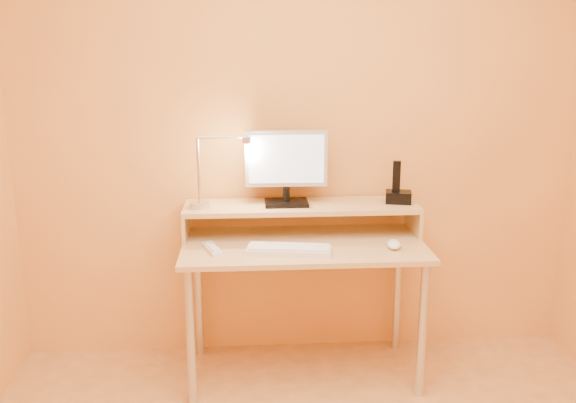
{
  "coord_description": "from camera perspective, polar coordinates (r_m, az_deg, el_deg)",
  "views": [
    {
      "loc": [
        -0.27,
        -1.69,
        1.68
      ],
      "look_at": [
        -0.08,
        1.13,
        0.95
      ],
      "focal_mm": 38.02,
      "sensor_mm": 36.0,
      "label": 1
    }
  ],
  "objects": [
    {
      "name": "shelf_riser_left",
      "position": [
        3.16,
        -9.5,
        -2.06
      ],
      "size": [
        0.02,
        0.3,
        0.14
      ],
      "primitive_type": "cube",
      "color": "tan",
      "rests_on": "desk_lower"
    },
    {
      "name": "mouse",
      "position": [
        3.0,
        9.88,
        -3.95
      ],
      "size": [
        0.08,
        0.13,
        0.04
      ],
      "primitive_type": "ellipsoid",
      "rotation": [
        0.0,
        0.0,
        -0.15
      ],
      "color": "white",
      "rests_on": "desk_lower"
    },
    {
      "name": "wall_back",
      "position": [
        3.23,
        1.02,
        6.88
      ],
      "size": [
        3.0,
        0.04,
        2.5
      ],
      "primitive_type": "cube",
      "color": "#EDA74E",
      "rests_on": "floor"
    },
    {
      "name": "monitor_panel",
      "position": [
        3.08,
        -0.16,
        4.04
      ],
      "size": [
        0.42,
        0.05,
        0.28
      ],
      "primitive_type": "cube",
      "rotation": [
        0.0,
        0.0,
        -0.03
      ],
      "color": "#B6B6B7",
      "rests_on": "monitor_neck"
    },
    {
      "name": "shelf_riser_right",
      "position": [
        3.26,
        11.64,
        -1.65
      ],
      "size": [
        0.02,
        0.3,
        0.14
      ],
      "primitive_type": "cube",
      "color": "tan",
      "rests_on": "desk_lower"
    },
    {
      "name": "desk_lower",
      "position": [
        3.04,
        1.48,
        -4.13
      ],
      "size": [
        1.2,
        0.6,
        0.02
      ],
      "primitive_type": "cube",
      "color": "tan",
      "rests_on": "floor"
    },
    {
      "name": "monitor_screen",
      "position": [
        3.07,
        -0.14,
        3.98
      ],
      "size": [
        0.38,
        0.01,
        0.25
      ],
      "primitive_type": "cube",
      "rotation": [
        0.0,
        0.0,
        -0.03
      ],
      "color": "#C8DBFB",
      "rests_on": "monitor_panel"
    },
    {
      "name": "lamp_arm",
      "position": [
        3.02,
        -6.2,
        5.99
      ],
      "size": [
        0.24,
        0.01,
        0.01
      ],
      "primitive_type": "cylinder",
      "rotation": [
        0.0,
        1.57,
        0.0
      ],
      "color": "silver",
      "rests_on": "lamp_post"
    },
    {
      "name": "lamp_post",
      "position": [
        3.06,
        -8.36,
        2.88
      ],
      "size": [
        0.01,
        0.01,
        0.33
      ],
      "primitive_type": "cylinder",
      "color": "silver",
      "rests_on": "lamp_base"
    },
    {
      "name": "desk_leg_fl",
      "position": [
        2.95,
        -9.07,
        -12.51
      ],
      "size": [
        0.04,
        0.04,
        0.69
      ],
      "primitive_type": "cylinder",
      "color": "silver",
      "rests_on": "floor"
    },
    {
      "name": "phone_handset",
      "position": [
        3.18,
        10.11,
        2.34
      ],
      "size": [
        0.04,
        0.03,
        0.16
      ],
      "primitive_type": "cube",
      "rotation": [
        0.0,
        0.0,
        -0.23
      ],
      "color": "black",
      "rests_on": "phone_dock"
    },
    {
      "name": "lamp_head",
      "position": [
        3.02,
        -3.91,
        5.75
      ],
      "size": [
        0.04,
        0.04,
        0.03
      ],
      "primitive_type": "cylinder",
      "color": "silver",
      "rests_on": "lamp_arm"
    },
    {
      "name": "monitor_neck",
      "position": [
        3.11,
        -0.15,
        0.66
      ],
      "size": [
        0.04,
        0.04,
        0.07
      ],
      "primitive_type": "cylinder",
      "color": "black",
      "rests_on": "monitor_foot"
    },
    {
      "name": "desk_shelf",
      "position": [
        3.14,
        1.24,
        -0.48
      ],
      "size": [
        1.2,
        0.3,
        0.02
      ],
      "primitive_type": "cube",
      "color": "tan",
      "rests_on": "desk_lower"
    },
    {
      "name": "phone_led",
      "position": [
        3.17,
        11.29,
        0.2
      ],
      "size": [
        0.01,
        0.0,
        0.04
      ],
      "primitive_type": "cube",
      "color": "#1652FF",
      "rests_on": "phone_dock"
    },
    {
      "name": "monitor_back",
      "position": [
        3.11,
        -0.19,
        4.12
      ],
      "size": [
        0.37,
        0.02,
        0.24
      ],
      "primitive_type": "cube",
      "rotation": [
        0.0,
        0.0,
        -0.03
      ],
      "color": "black",
      "rests_on": "monitor_panel"
    },
    {
      "name": "keyboard",
      "position": [
        2.9,
        0.08,
        -4.56
      ],
      "size": [
        0.41,
        0.18,
        0.02
      ],
      "primitive_type": "cube",
      "rotation": [
        0.0,
        0.0,
        -0.15
      ],
      "color": "silver",
      "rests_on": "desk_lower"
    },
    {
      "name": "lamp_base",
      "position": [
        3.1,
        -8.24,
        -0.34
      ],
      "size": [
        0.1,
        0.1,
        0.02
      ],
      "primitive_type": "cylinder",
      "color": "silver",
      "rests_on": "desk_shelf"
    },
    {
      "name": "desk_leg_fr",
      "position": [
        3.05,
        12.45,
        -11.75
      ],
      "size": [
        0.04,
        0.04,
        0.69
      ],
      "primitive_type": "cylinder",
      "color": "silver",
      "rests_on": "floor"
    },
    {
      "name": "remote_control",
      "position": [
        2.95,
        -7.11,
        -4.4
      ],
      "size": [
        0.11,
        0.19,
        0.02
      ],
      "primitive_type": "cube",
      "rotation": [
        0.0,
        0.0,
        0.34
      ],
      "color": "silver",
      "rests_on": "desk_lower"
    },
    {
      "name": "desk_leg_br",
      "position": [
        3.49,
        10.18,
        -8.16
      ],
      "size": [
        0.04,
        0.04,
        0.69
      ],
      "primitive_type": "cylinder",
      "color": "silver",
      "rests_on": "floor"
    },
    {
      "name": "monitor_foot",
      "position": [
        3.12,
        -0.15,
        -0.12
      ],
      "size": [
        0.22,
        0.16,
        0.02
      ],
      "primitive_type": "cube",
      "color": "black",
      "rests_on": "desk_shelf"
    },
    {
      "name": "phone_dock",
      "position": [
        3.21,
        10.28,
        0.42
      ],
      "size": [
        0.15,
        0.13,
        0.06
      ],
      "primitive_type": "cube",
      "rotation": [
        0.0,
        0.0,
        -0.23
      ],
      "color": "black",
      "rests_on": "desk_shelf"
    },
    {
      "name": "desk_leg_bl",
      "position": [
        3.4,
        -8.33,
        -8.68
      ],
      "size": [
        0.04,
        0.04,
        0.69
      ],
      "primitive_type": "cylinder",
      "color": "silver",
      "rests_on": "floor"
    },
    {
      "name": "lamp_bulb",
      "position": [
        3.02,
        -3.9,
        5.45
      ],
      "size": [
        0.03,
        0.03,
        0.0
      ],
      "primitive_type": "cylinder",
      "color": "#FFEAC6",
      "rests_on": "lamp_head"
    }
  ]
}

